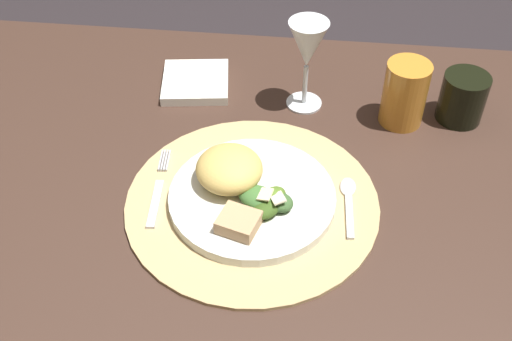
# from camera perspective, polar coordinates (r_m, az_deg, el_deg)

# --- Properties ---
(dining_table) EXTENTS (1.18, 0.84, 0.75)m
(dining_table) POSITION_cam_1_polar(r_m,az_deg,el_deg) (1.06, -3.02, -6.96)
(dining_table) COLOR #402B22
(dining_table) RESTS_ON ground
(placemat) EXTENTS (0.37, 0.37, 0.01)m
(placemat) POSITION_cam_1_polar(r_m,az_deg,el_deg) (0.92, -0.35, -2.91)
(placemat) COLOR tan
(placemat) RESTS_ON dining_table
(dinner_plate) EXTENTS (0.24, 0.24, 0.02)m
(dinner_plate) POSITION_cam_1_polar(r_m,az_deg,el_deg) (0.91, -0.35, -2.45)
(dinner_plate) COLOR silver
(dinner_plate) RESTS_ON placemat
(pasta_serving) EXTENTS (0.12, 0.12, 0.05)m
(pasta_serving) POSITION_cam_1_polar(r_m,az_deg,el_deg) (0.91, -2.42, 0.15)
(pasta_serving) COLOR #E0BB60
(pasta_serving) RESTS_ON dinner_plate
(salad_greens) EXTENTS (0.09, 0.08, 0.03)m
(salad_greens) POSITION_cam_1_polar(r_m,az_deg,el_deg) (0.88, 1.01, -2.71)
(salad_greens) COLOR #517425
(salad_greens) RESTS_ON dinner_plate
(bread_piece) EXTENTS (0.06, 0.06, 0.02)m
(bread_piece) POSITION_cam_1_polar(r_m,az_deg,el_deg) (0.85, -1.57, -4.68)
(bread_piece) COLOR tan
(bread_piece) RESTS_ON dinner_plate
(fork) EXTENTS (0.02, 0.16, 0.00)m
(fork) POSITION_cam_1_polar(r_m,az_deg,el_deg) (0.94, -8.81, -1.83)
(fork) COLOR silver
(fork) RESTS_ON placemat
(spoon) EXTENTS (0.02, 0.12, 0.01)m
(spoon) POSITION_cam_1_polar(r_m,az_deg,el_deg) (0.93, 8.31, -2.39)
(spoon) COLOR silver
(spoon) RESTS_ON placemat
(napkin) EXTENTS (0.13, 0.13, 0.02)m
(napkin) POSITION_cam_1_polar(r_m,az_deg,el_deg) (1.14, -5.45, 7.93)
(napkin) COLOR white
(napkin) RESTS_ON dining_table
(wine_glass) EXTENTS (0.07, 0.07, 0.16)m
(wine_glass) POSITION_cam_1_polar(r_m,az_deg,el_deg) (1.03, 4.65, 10.92)
(wine_glass) COLOR silver
(wine_glass) RESTS_ON dining_table
(amber_tumbler) EXTENTS (0.07, 0.07, 0.11)m
(amber_tumbler) POSITION_cam_1_polar(r_m,az_deg,el_deg) (1.06, 13.22, 6.74)
(amber_tumbler) COLOR orange
(amber_tumbler) RESTS_ON dining_table
(dark_tumbler) EXTENTS (0.08, 0.08, 0.08)m
(dark_tumbler) POSITION_cam_1_polar(r_m,az_deg,el_deg) (1.09, 18.09, 6.24)
(dark_tumbler) COLOR black
(dark_tumbler) RESTS_ON dining_table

